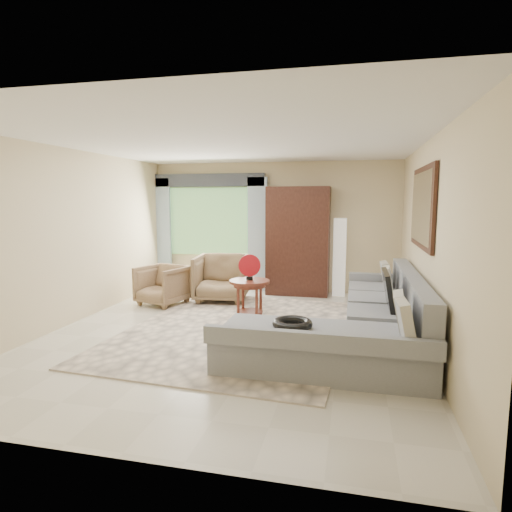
% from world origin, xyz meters
% --- Properties ---
extents(ground, '(6.00, 6.00, 0.00)m').
position_xyz_m(ground, '(0.00, 0.00, 0.00)').
color(ground, silver).
rests_on(ground, ground).
extents(area_rug, '(3.25, 4.19, 0.02)m').
position_xyz_m(area_rug, '(0.03, 0.17, 0.01)').
color(area_rug, '#FAE2C5').
rests_on(area_rug, ground).
extents(sectional_sofa, '(2.30, 3.46, 0.90)m').
position_xyz_m(sectional_sofa, '(1.78, -0.18, 0.28)').
color(sectional_sofa, gray).
rests_on(sectional_sofa, ground).
extents(tv_screen, '(0.14, 0.74, 0.48)m').
position_xyz_m(tv_screen, '(2.05, -0.05, 0.72)').
color(tv_screen, black).
rests_on(tv_screen, sectional_sofa).
extents(garden_hose, '(0.43, 0.43, 0.09)m').
position_xyz_m(garden_hose, '(1.00, -1.18, 0.55)').
color(garden_hose, black).
rests_on(garden_hose, sectional_sofa).
extents(coffee_table, '(0.62, 0.62, 0.62)m').
position_xyz_m(coffee_table, '(0.06, 0.73, 0.33)').
color(coffee_table, '#532516').
rests_on(coffee_table, ground).
extents(red_disc, '(0.34, 0.11, 0.34)m').
position_xyz_m(red_disc, '(0.06, 0.73, 0.85)').
color(red_disc, '#AD1119').
rests_on(red_disc, coffee_table).
extents(armchair_left, '(0.94, 0.95, 0.70)m').
position_xyz_m(armchair_left, '(-1.68, 1.32, 0.35)').
color(armchair_left, '#997A53').
rests_on(armchair_left, ground).
extents(armchair_right, '(1.02, 1.04, 0.86)m').
position_xyz_m(armchair_right, '(-0.73, 1.80, 0.43)').
color(armchair_right, olive).
rests_on(armchair_right, ground).
extents(potted_plant, '(0.65, 0.61, 0.58)m').
position_xyz_m(potted_plant, '(-2.11, 2.44, 0.29)').
color(potted_plant, '#999999').
rests_on(potted_plant, ground).
extents(armoire, '(1.20, 0.55, 2.10)m').
position_xyz_m(armoire, '(0.55, 2.72, 1.05)').
color(armoire, black).
rests_on(armoire, ground).
extents(floor_lamp, '(0.24, 0.24, 1.50)m').
position_xyz_m(floor_lamp, '(1.35, 2.78, 0.75)').
color(floor_lamp, silver).
rests_on(floor_lamp, ground).
extents(window, '(1.80, 0.04, 1.40)m').
position_xyz_m(window, '(-1.35, 2.97, 1.40)').
color(window, '#669E59').
rests_on(window, wall_back).
extents(curtain_left, '(0.40, 0.08, 2.30)m').
position_xyz_m(curtain_left, '(-2.40, 2.88, 1.15)').
color(curtain_left, '#9EB7CC').
rests_on(curtain_left, ground).
extents(curtain_right, '(0.40, 0.08, 2.30)m').
position_xyz_m(curtain_right, '(-0.30, 2.88, 1.15)').
color(curtain_right, '#9EB7CC').
rests_on(curtain_right, ground).
extents(valance, '(2.40, 0.12, 0.26)m').
position_xyz_m(valance, '(-1.35, 2.90, 2.25)').
color(valance, '#1E232D').
rests_on(valance, wall_back).
extents(wall_mirror, '(0.05, 1.70, 1.05)m').
position_xyz_m(wall_mirror, '(2.46, 0.35, 1.75)').
color(wall_mirror, black).
rests_on(wall_mirror, wall_right).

